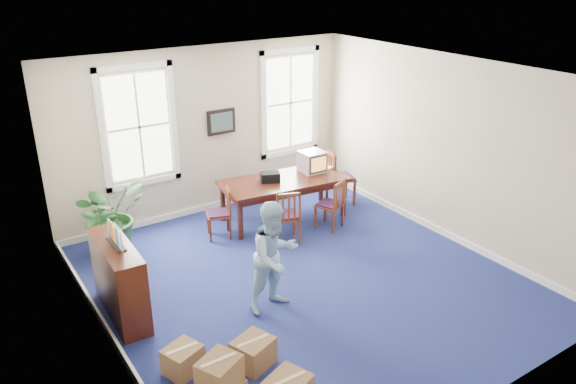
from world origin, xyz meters
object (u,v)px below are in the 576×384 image
credenza (119,280)px  cardboard_boxes (231,373)px  crt_tv (312,161)px  potted_plant (111,215)px  conference_table (284,199)px  chair_near_left (286,215)px  man (275,257)px

credenza → cardboard_boxes: size_ratio=1.11×
crt_tv → potted_plant: (-3.81, 0.50, -0.34)m
crt_tv → credenza: bearing=-160.3°
conference_table → potted_plant: (-3.12, 0.55, 0.26)m
credenza → cardboard_boxes: bearing=-76.2°
potted_plant → chair_near_left: bearing=-27.1°
potted_plant → cardboard_boxes: size_ratio=1.05×
crt_tv → cardboard_boxes: bearing=-134.4°
conference_table → chair_near_left: 0.94m
potted_plant → crt_tv: bearing=-7.4°
conference_table → chair_near_left: bearing=-114.4°
chair_near_left → man: 2.06m
chair_near_left → conference_table: bearing=-101.1°
chair_near_left → man: bearing=72.1°
chair_near_left → man: size_ratio=0.61×
conference_table → potted_plant: size_ratio=1.77×
crt_tv → man: 3.46m
credenza → potted_plant: potted_plant is taller
conference_table → credenza: size_ratio=1.66×
credenza → conference_table: bearing=22.9°
conference_table → crt_tv: bearing=11.0°
credenza → cardboard_boxes: 2.36m
potted_plant → cardboard_boxes: potted_plant is taller
crt_tv → credenza: size_ratio=0.35×
chair_near_left → potted_plant: potted_plant is taller
credenza → chair_near_left: bearing=12.5°
potted_plant → cardboard_boxes: 4.25m
conference_table → cardboard_boxes: conference_table is taller
cardboard_boxes → potted_plant: bearing=89.9°
chair_near_left → cardboard_boxes: 3.92m
crt_tv → potted_plant: potted_plant is taller
cardboard_boxes → man: bearing=42.4°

